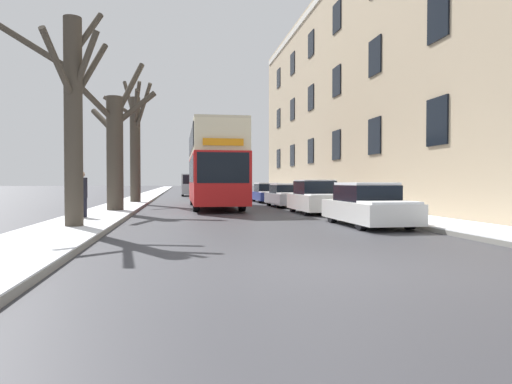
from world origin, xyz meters
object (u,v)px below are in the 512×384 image
parked_car_2 (286,196)px  parked_car_3 (267,193)px  bare_tree_left_2 (135,142)px  double_decker_bus (214,163)px  oncoming_van (192,184)px  bare_tree_left_0 (73,113)px  pedestrian_left_sidewalk (82,194)px  bare_tree_left_1 (115,146)px  parked_car_0 (368,206)px  parked_car_1 (315,198)px

parked_car_2 → parked_car_3: (0.00, 5.87, 0.00)m
bare_tree_left_2 → double_decker_bus: bare_tree_left_2 is taller
oncoming_van → bare_tree_left_2: bearing=-103.4°
bare_tree_left_2 → double_decker_bus: 6.89m
bare_tree_left_0 → pedestrian_left_sidewalk: bare_tree_left_0 is taller
bare_tree_left_1 → parked_car_0: bare_tree_left_1 is taller
bare_tree_left_0 → parked_car_0: bare_tree_left_0 is taller
bare_tree_left_2 → parked_car_1: size_ratio=2.06×
parked_car_3 → parked_car_0: bearing=-90.0°
bare_tree_left_1 → pedestrian_left_sidewalk: size_ratio=3.91×
parked_car_1 → oncoming_van: bearing=100.3°
parked_car_0 → parked_car_2: 11.66m
bare_tree_left_0 → oncoming_van: bearing=82.7°
parked_car_2 → pedestrian_left_sidewalk: pedestrian_left_sidewalk is taller
double_decker_bus → parked_car_1: bearing=-52.0°
bare_tree_left_2 → double_decker_bus: bearing=-44.8°
oncoming_van → pedestrian_left_sidewalk: oncoming_van is taller
bare_tree_left_0 → parked_car_2: bare_tree_left_0 is taller
bare_tree_left_1 → double_decker_bus: size_ratio=0.67×
pedestrian_left_sidewalk → parked_car_0: bearing=137.9°
bare_tree_left_1 → oncoming_van: bearing=80.9°
oncoming_van → bare_tree_left_1: bearing=-99.1°
parked_car_0 → parked_car_1: 5.94m
double_decker_bus → parked_car_3: double_decker_bus is taller
double_decker_bus → parked_car_0: size_ratio=2.44×
double_decker_bus → pedestrian_left_sidewalk: 9.97m
bare_tree_left_1 → parked_car_2: bare_tree_left_1 is taller
parked_car_2 → oncoming_van: oncoming_van is taller
parked_car_1 → oncoming_van: 27.61m
bare_tree_left_1 → parked_car_3: size_ratio=1.64×
double_decker_bus → parked_car_0: double_decker_bus is taller
bare_tree_left_1 → parked_car_1: bare_tree_left_1 is taller
bare_tree_left_2 → parked_car_3: bare_tree_left_2 is taller
parked_car_2 → oncoming_van: (-4.94, 21.44, 0.57)m
double_decker_bus → parked_car_2: size_ratio=2.39×
double_decker_bus → parked_car_3: bearing=55.7°
bare_tree_left_0 → parked_car_3: bare_tree_left_0 is taller
parked_car_1 → double_decker_bus: bearing=128.0°
parked_car_3 → oncoming_van: oncoming_van is taller
bare_tree_left_2 → parked_car_2: 10.57m
oncoming_van → parked_car_3: bearing=-72.4°
parked_car_0 → bare_tree_left_0: bearing=-178.8°
parked_car_2 → pedestrian_left_sidewalk: bearing=-138.4°
bare_tree_left_0 → parked_car_0: size_ratio=1.51×
parked_car_1 → parked_car_3: 11.58m
pedestrian_left_sidewalk → oncoming_van: bearing=-123.2°
bare_tree_left_1 → parked_car_1: (9.04, -1.52, -2.41)m
double_decker_bus → pedestrian_left_sidewalk: (-5.43, -8.23, -1.50)m
bare_tree_left_2 → parked_car_2: (8.98, -4.41, -3.40)m
bare_tree_left_2 → double_decker_bus: size_ratio=0.76×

